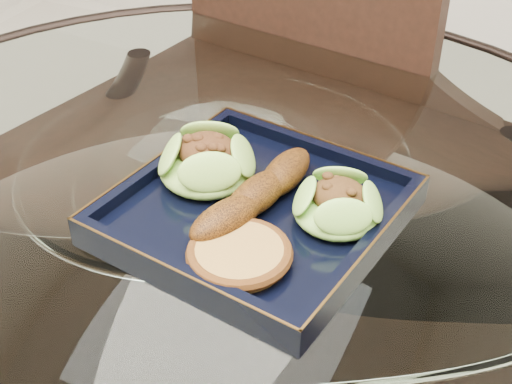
% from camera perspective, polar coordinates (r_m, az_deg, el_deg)
% --- Properties ---
extents(dining_table, '(1.13, 1.13, 0.77)m').
position_cam_1_polar(dining_table, '(0.90, -2.73, -8.57)').
color(dining_table, white).
rests_on(dining_table, ground).
extents(dining_chair, '(0.53, 0.53, 1.05)m').
position_cam_1_polar(dining_chair, '(1.15, 0.43, 2.18)').
color(dining_chair, black).
rests_on(dining_chair, ground).
extents(navy_plate, '(0.31, 0.31, 0.02)m').
position_cam_1_polar(navy_plate, '(0.75, 0.00, -1.85)').
color(navy_plate, black).
rests_on(navy_plate, dining_table).
extents(lettuce_wrap_left, '(0.11, 0.11, 0.04)m').
position_cam_1_polar(lettuce_wrap_left, '(0.78, -3.94, 2.22)').
color(lettuce_wrap_left, olive).
rests_on(lettuce_wrap_left, navy_plate).
extents(lettuce_wrap_right, '(0.10, 0.10, 0.03)m').
position_cam_1_polar(lettuce_wrap_right, '(0.72, 6.55, -1.21)').
color(lettuce_wrap_right, '#6CAE32').
rests_on(lettuce_wrap_right, navy_plate).
extents(roasted_plantain, '(0.08, 0.19, 0.03)m').
position_cam_1_polar(roasted_plantain, '(0.73, 0.10, -0.18)').
color(roasted_plantain, '#572C09').
rests_on(roasted_plantain, navy_plate).
extents(crumb_patty, '(0.11, 0.11, 0.02)m').
position_cam_1_polar(crumb_patty, '(0.67, -1.34, -5.08)').
color(crumb_patty, '#A37636').
rests_on(crumb_patty, navy_plate).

